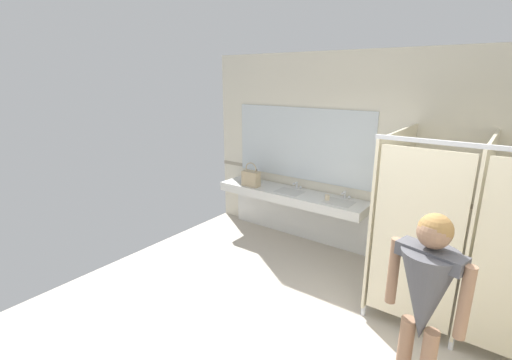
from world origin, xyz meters
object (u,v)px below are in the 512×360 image
at_px(handbag, 251,178).
at_px(paper_cup, 327,197).
at_px(person_standing, 425,295).
at_px(soap_dispenser, 256,176).

bearing_deg(handbag, paper_cup, 4.22).
distance_m(person_standing, handbag, 3.75).
bearing_deg(soap_dispenser, handbag, -69.33).
height_order(soap_dispenser, paper_cup, soap_dispenser).
relative_size(person_standing, paper_cup, 20.97).
distance_m(handbag, soap_dispenser, 0.34).
bearing_deg(paper_cup, handbag, -175.78).
bearing_deg(person_standing, handbag, 146.98).
relative_size(person_standing, soap_dispenser, 8.44).
relative_size(soap_dispenser, paper_cup, 2.49).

